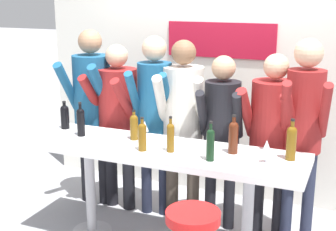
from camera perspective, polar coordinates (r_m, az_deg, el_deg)
The scene contains 19 objects.
back_wall at distance 5.04m, azimuth 5.69°, elevation 4.20°, with size 3.95×0.12×2.49m.
tasting_table at distance 3.91m, azimuth -0.56°, elevation -5.79°, with size 2.35×0.65×0.93m.
person_far_left at distance 4.79m, azimuth -9.27°, elevation 2.09°, with size 0.48×0.59×1.82m.
person_left at distance 4.66m, azimuth -6.17°, elevation 0.66°, with size 0.49×0.58×1.69m.
person_center_left at distance 4.46m, azimuth -1.67°, elevation 1.21°, with size 0.45×0.58×1.78m.
person_center at distance 4.36m, azimuth 1.84°, elevation 0.44°, with size 0.52×0.62×1.76m.
person_center_right at distance 4.23m, azimuth 6.57°, elevation -1.03°, with size 0.44×0.54×1.64m.
person_right at distance 4.18m, azimuth 12.60°, elevation -1.43°, with size 0.51×0.60×1.67m.
person_far_right at distance 4.04m, azimuth 16.22°, elevation -0.43°, with size 0.42×0.56×1.82m.
wine_bottle_0 at distance 3.73m, azimuth 7.97°, elevation -2.45°, with size 0.08×0.08×0.32m.
wine_bottle_1 at distance 4.47m, azimuth -12.47°, elevation -0.02°, with size 0.08×0.08×0.26m.
wine_bottle_2 at distance 4.21m, azimuth -10.60°, elevation -0.62°, with size 0.07×0.07×0.31m.
wine_bottle_3 at distance 3.55m, azimuth 5.19°, elevation -3.37°, with size 0.06×0.06×0.31m.
wine_bottle_4 at distance 3.73m, azimuth 0.31°, elevation -2.51°, with size 0.06×0.06×0.29m.
wine_bottle_5 at distance 4.05m, azimuth -4.16°, elevation -1.27°, with size 0.07×0.07×0.27m.
wine_bottle_6 at distance 3.67m, azimuth 14.81°, elevation -3.04°, with size 0.08×0.08×0.32m.
wine_bottle_7 at distance 3.76m, azimuth -3.15°, elevation -2.43°, with size 0.07×0.07×0.28m.
wine_glass_0 at distance 4.01m, azimuth -2.87°, elevation -1.39°, with size 0.07×0.07×0.18m.
wine_glass_1 at distance 3.57m, azimuth 11.94°, elevation -3.75°, with size 0.07×0.07×0.18m.
Camera 1 is at (1.46, -3.36, 2.17)m, focal length 50.00 mm.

